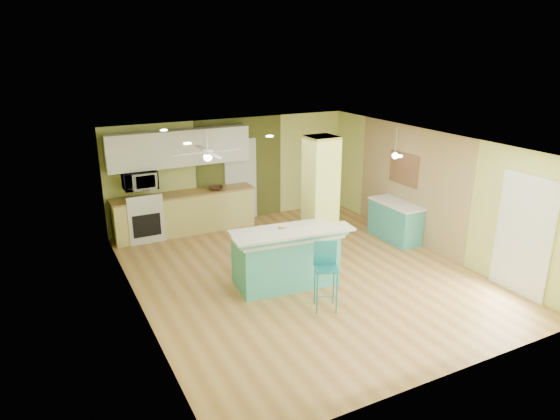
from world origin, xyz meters
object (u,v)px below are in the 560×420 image
at_px(bar_stool, 326,265).
at_px(fruit_bowl, 216,188).
at_px(peninsula, 286,257).
at_px(side_counter, 395,221).
at_px(canister, 282,229).

distance_m(bar_stool, fruit_bowl, 4.34).
relative_size(peninsula, side_counter, 1.64).
height_order(side_counter, canister, canister).
height_order(peninsula, fruit_bowl, peninsula).
height_order(fruit_bowl, canister, canister).
height_order(bar_stool, canister, same).
distance_m(peninsula, side_counter, 3.28).
bearing_deg(side_counter, bar_stool, -147.83).
distance_m(peninsula, canister, 0.54).
bearing_deg(peninsula, fruit_bowl, 97.38).
distance_m(fruit_bowl, canister, 3.28).
xyz_separation_m(peninsula, bar_stool, (0.18, -1.03, 0.23)).
bearing_deg(peninsula, canister, 176.14).
bearing_deg(peninsula, bar_stool, -74.22).
xyz_separation_m(peninsula, canister, (-0.06, 0.01, 0.53)).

